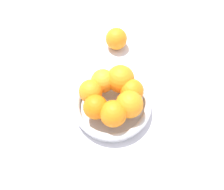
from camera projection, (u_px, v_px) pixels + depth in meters
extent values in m
plane|color=silver|center=(112.00, 109.00, 0.68)|extent=(4.00, 4.00, 0.00)
cylinder|color=silver|center=(112.00, 107.00, 0.67)|extent=(0.22, 0.22, 0.02)
torus|color=silver|center=(112.00, 104.00, 0.65)|extent=(0.24, 0.24, 0.02)
sphere|color=orange|center=(113.00, 114.00, 0.58)|extent=(0.07, 0.07, 0.07)
sphere|color=orange|center=(129.00, 104.00, 0.59)|extent=(0.08, 0.08, 0.08)
sphere|color=orange|center=(132.00, 91.00, 0.62)|extent=(0.07, 0.07, 0.07)
sphere|color=orange|center=(120.00, 79.00, 0.63)|extent=(0.08, 0.08, 0.08)
sphere|color=orange|center=(103.00, 81.00, 0.64)|extent=(0.07, 0.07, 0.07)
sphere|color=orange|center=(91.00, 91.00, 0.62)|extent=(0.07, 0.07, 0.07)
sphere|color=orange|center=(96.00, 107.00, 0.59)|extent=(0.07, 0.07, 0.07)
sphere|color=orange|center=(116.00, 39.00, 0.79)|extent=(0.08, 0.08, 0.08)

